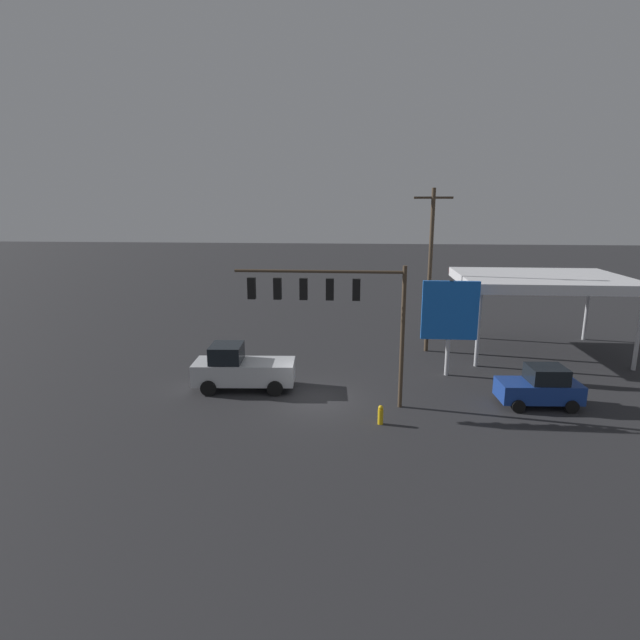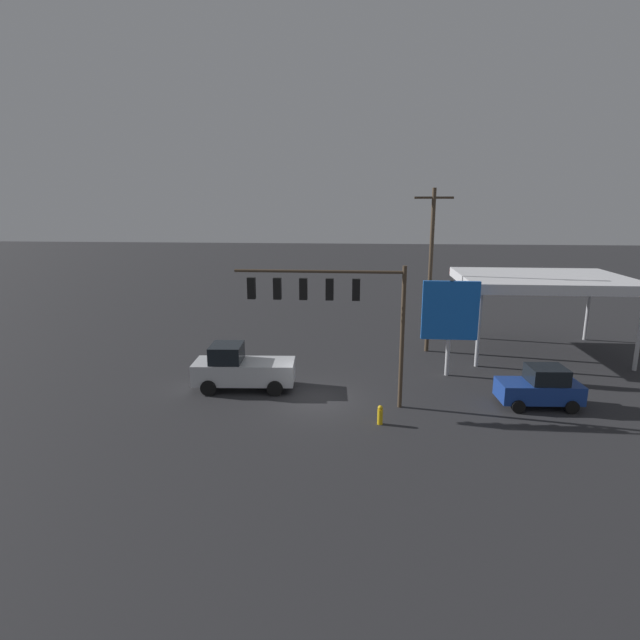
% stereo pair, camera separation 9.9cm
% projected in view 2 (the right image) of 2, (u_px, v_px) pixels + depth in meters
% --- Properties ---
extents(ground_plane, '(200.00, 200.00, 0.00)m').
position_uv_depth(ground_plane, '(317.00, 399.00, 24.81)').
color(ground_plane, '#262628').
extents(traffic_signal_assembly, '(7.90, 0.43, 6.79)m').
position_uv_depth(traffic_signal_assembly, '(330.00, 299.00, 23.02)').
color(traffic_signal_assembly, '#473828').
rests_on(traffic_signal_assembly, ground).
extents(utility_pole, '(2.40, 0.26, 10.46)m').
position_uv_depth(utility_pole, '(430.00, 268.00, 31.73)').
color(utility_pole, '#473828').
rests_on(utility_pole, ground).
extents(gas_station_canopy, '(10.25, 8.01, 5.06)m').
position_uv_depth(gas_station_canopy, '(542.00, 281.00, 31.74)').
color(gas_station_canopy, silver).
rests_on(gas_station_canopy, ground).
extents(price_sign, '(3.08, 0.27, 5.40)m').
position_uv_depth(price_sign, '(450.00, 313.00, 27.50)').
color(price_sign, '#B7B7BC').
rests_on(price_sign, ground).
extents(hatchback_crossing, '(3.89, 2.14, 1.97)m').
position_uv_depth(hatchback_crossing, '(540.00, 387.00, 23.82)').
color(hatchback_crossing, navy).
rests_on(hatchback_crossing, ground).
extents(pickup_parked, '(5.32, 2.53, 2.40)m').
position_uv_depth(pickup_parked, '(241.00, 368.00, 26.04)').
color(pickup_parked, silver).
rests_on(pickup_parked, ground).
extents(fire_hydrant, '(0.24, 0.24, 0.88)m').
position_uv_depth(fire_hydrant, '(380.00, 415.00, 21.94)').
color(fire_hydrant, gold).
rests_on(fire_hydrant, ground).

